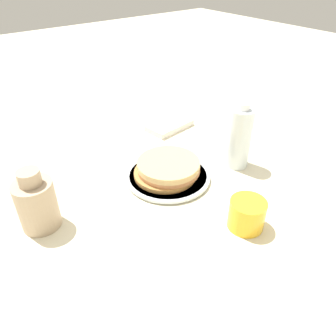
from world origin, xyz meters
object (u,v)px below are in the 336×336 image
(cream_jug, at_px, (37,203))
(juice_glass, at_px, (247,214))
(plate, at_px, (168,176))
(water_bottle_near, at_px, (240,138))
(pancake_stack, at_px, (168,168))

(cream_jug, bearing_deg, juice_glass, -38.44)
(plate, relative_size, water_bottle_near, 1.20)
(juice_glass, distance_m, cream_jug, 0.45)
(juice_glass, relative_size, cream_jug, 0.55)
(plate, distance_m, pancake_stack, 0.02)
(pancake_stack, relative_size, cream_jug, 1.22)
(juice_glass, bearing_deg, cream_jug, 141.56)
(plate, distance_m, juice_glass, 0.25)
(plate, bearing_deg, water_bottle_near, -18.92)
(plate, relative_size, cream_jug, 1.55)
(pancake_stack, height_order, juice_glass, juice_glass)
(pancake_stack, distance_m, water_bottle_near, 0.21)
(pancake_stack, distance_m, juice_glass, 0.25)
(juice_glass, bearing_deg, water_bottle_near, 46.95)
(plate, height_order, juice_glass, juice_glass)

